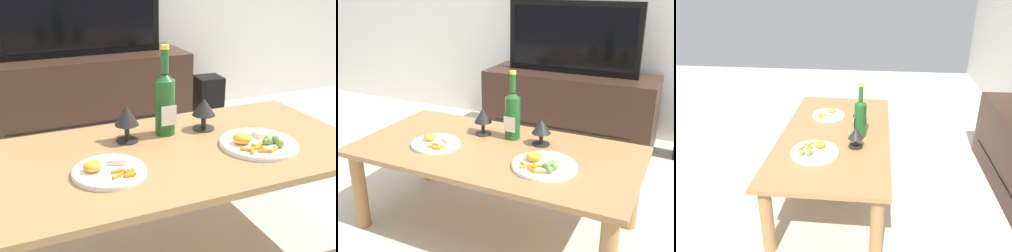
{
  "view_description": "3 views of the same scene",
  "coord_description": "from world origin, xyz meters",
  "views": [
    {
      "loc": [
        -0.6,
        -1.29,
        1.07
      ],
      "look_at": [
        -0.03,
        0.03,
        0.52
      ],
      "focal_mm": 45.77,
      "sensor_mm": 36.0,
      "label": 1
    },
    {
      "loc": [
        0.82,
        -1.59,
        1.21
      ],
      "look_at": [
        0.03,
        0.05,
        0.54
      ],
      "focal_mm": 42.86,
      "sensor_mm": 36.0,
      "label": 2
    },
    {
      "loc": [
        1.99,
        0.26,
        1.4
      ],
      "look_at": [
        0.01,
        0.06,
        0.5
      ],
      "focal_mm": 35.78,
      "sensor_mm": 36.0,
      "label": 3
    }
  ],
  "objects": [
    {
      "name": "dinner_plate_left",
      "position": [
        -0.29,
        -0.09,
        0.45
      ],
      "size": [
        0.24,
        0.24,
        0.05
      ],
      "color": "white",
      "rests_on": "dining_table"
    },
    {
      "name": "tv_screen",
      "position": [
        -0.04,
        1.34,
        0.8
      ],
      "size": [
        1.01,
        0.05,
        0.53
      ],
      "color": "black",
      "rests_on": "tv_stand"
    },
    {
      "name": "dinner_plate_right",
      "position": [
        0.28,
        -0.09,
        0.45
      ],
      "size": [
        0.29,
        0.29,
        0.05
      ],
      "color": "white",
      "rests_on": "dining_table"
    },
    {
      "name": "goblet_left",
      "position": [
        -0.15,
        0.15,
        0.53
      ],
      "size": [
        0.09,
        0.09,
        0.15
      ],
      "color": "black",
      "rests_on": "dining_table"
    },
    {
      "name": "wine_bottle",
      "position": [
        0.02,
        0.16,
        0.57
      ],
      "size": [
        0.08,
        0.08,
        0.35
      ],
      "color": "#1E5923",
      "rests_on": "dining_table"
    },
    {
      "name": "goblet_right",
      "position": [
        0.18,
        0.15,
        0.52
      ],
      "size": [
        0.09,
        0.09,
        0.13
      ],
      "color": "black",
      "rests_on": "dining_table"
    },
    {
      "name": "floor_speaker",
      "position": [
        0.86,
        1.34,
        0.15
      ],
      "size": [
        0.2,
        0.2,
        0.31
      ],
      "primitive_type": "cube",
      "rotation": [
        0.0,
        0.0,
        -0.08
      ],
      "color": "black",
      "rests_on": "ground_plane"
    },
    {
      "name": "tv_stand",
      "position": [
        -0.04,
        1.34,
        0.27
      ],
      "size": [
        1.31,
        0.47,
        0.53
      ],
      "color": "#382319",
      "rests_on": "ground_plane"
    },
    {
      "name": "dining_table",
      "position": [
        0.0,
        0.0,
        0.37
      ],
      "size": [
        1.38,
        0.71,
        0.44
      ],
      "color": "#9E7042",
      "rests_on": "ground_plane"
    },
    {
      "name": "ground_plane",
      "position": [
        0.0,
        0.0,
        0.0
      ],
      "size": [
        6.4,
        6.4,
        0.0
      ],
      "primitive_type": "plane",
      "color": "beige"
    }
  ]
}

